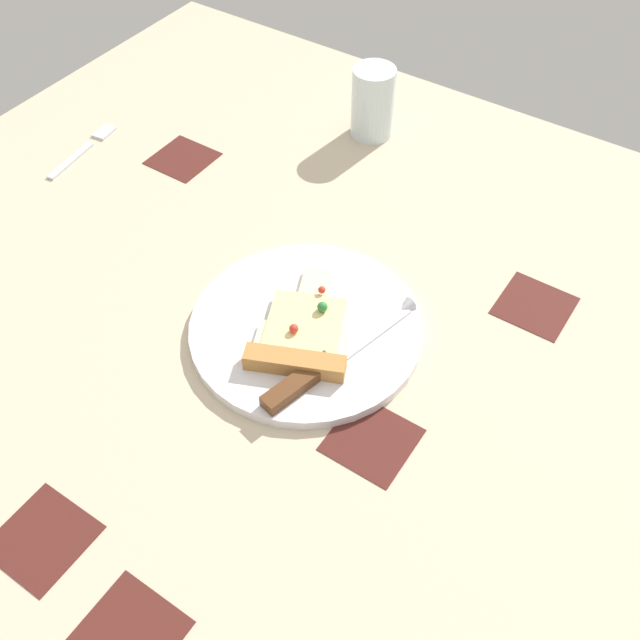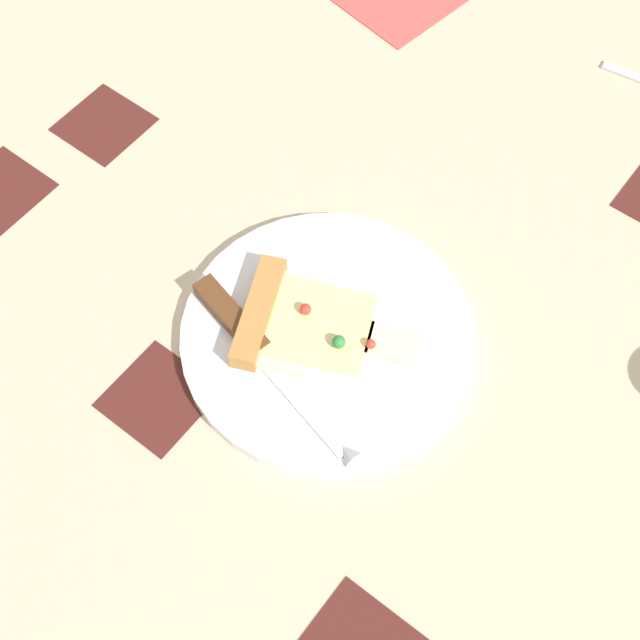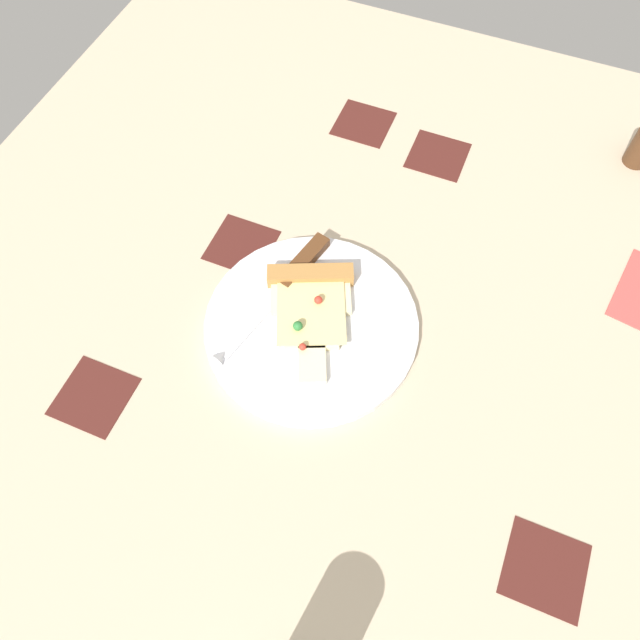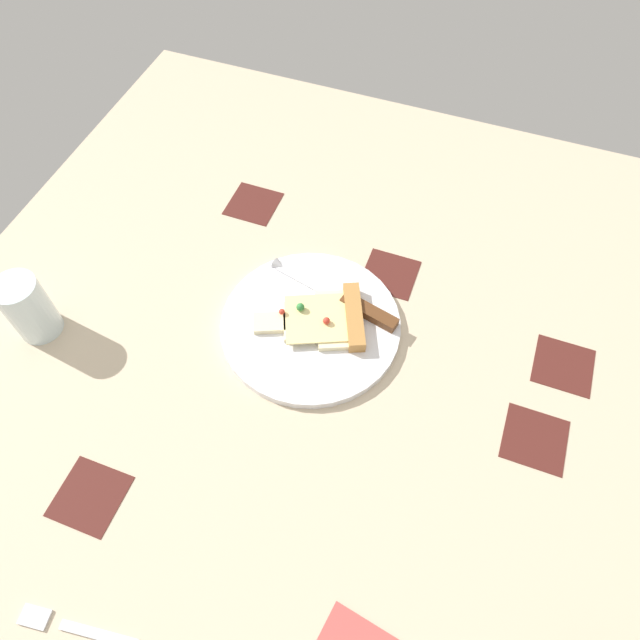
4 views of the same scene
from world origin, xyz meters
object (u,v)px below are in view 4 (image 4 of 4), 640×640
Objects in this scene: knife at (345,300)px; pizza_slice at (326,319)px; plate at (310,325)px; fork at (71,627)px; drinking_glass at (28,308)px.

pizza_slice is at bearing 175.68° from knife.
plate is at bearing 159.70° from knife.
fork is at bearing 141.03° from pizza_slice.
fork is (-11.90, -50.96, -0.31)cm from plate.
drinking_glass is at bearing 128.81° from knife.
plate is 1.53× the size of pizza_slice.
pizza_slice reaches higher than plate.
drinking_glass is (-43.43, -16.31, 3.50)cm from pizza_slice.
knife is 49.79cm from drinking_glass.
pizza_slice is 1.24× the size of fork.
knife is at bearing 55.98° from plate.
plate is 3.00cm from pizza_slice.
plate is 52.34cm from fork.
pizza_slice is 46.52cm from drinking_glass.
knife reaches higher than plate.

